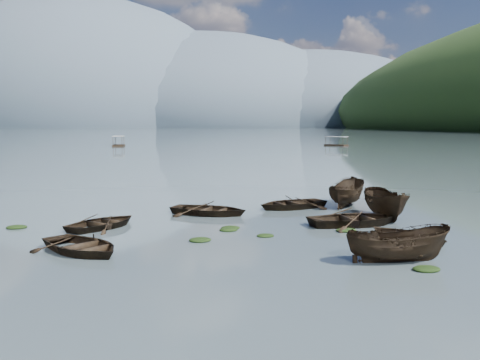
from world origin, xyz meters
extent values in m
plane|color=#49575B|center=(0.00, 0.00, 0.00)|extent=(2400.00, 2400.00, 0.00)
ellipsoid|color=#475666|center=(-60.00, 900.00, 0.00)|extent=(520.00, 520.00, 340.00)
ellipsoid|color=#475666|center=(140.00, 900.00, 0.00)|extent=(520.00, 520.00, 260.00)
ellipsoid|color=#475666|center=(320.00, 900.00, 0.00)|extent=(520.00, 520.00, 220.00)
imported|color=black|center=(-8.64, 3.84, 0.00)|extent=(5.18, 5.50, 0.93)
imported|color=black|center=(-7.90, 9.20, 0.00)|extent=(5.09, 5.07, 0.87)
imported|color=black|center=(3.48, -0.47, 0.00)|extent=(4.35, 2.00, 1.63)
imported|color=black|center=(5.73, 3.01, 0.00)|extent=(3.82, 4.56, 0.81)
imported|color=black|center=(5.11, 6.90, 0.00)|extent=(5.13, 3.74, 1.04)
imported|color=black|center=(7.70, 8.42, 0.00)|extent=(2.77, 5.28, 1.94)
imported|color=black|center=(-1.91, 11.88, 0.00)|extent=(5.70, 5.33, 0.96)
imported|color=black|center=(3.63, 13.12, 0.00)|extent=(5.41, 4.51, 0.97)
imported|color=black|center=(7.44, 13.30, 0.00)|extent=(4.52, 5.08, 1.92)
ellipsoid|color=black|center=(-3.50, 4.85, 0.00)|extent=(1.03, 0.84, 0.22)
ellipsoid|color=black|center=(-1.75, 6.92, 0.00)|extent=(0.92, 0.74, 0.20)
ellipsoid|color=black|center=(3.87, -1.85, 0.00)|extent=(1.04, 0.83, 0.22)
ellipsoid|color=black|center=(-0.31, 5.18, 0.00)|extent=(0.84, 0.71, 0.19)
ellipsoid|color=black|center=(3.97, 5.48, 0.00)|extent=(1.04, 0.83, 0.22)
ellipsoid|color=black|center=(-12.26, 9.97, 0.00)|extent=(1.04, 0.84, 0.22)
ellipsoid|color=black|center=(-1.54, 7.41, 0.00)|extent=(0.97, 0.81, 0.20)
ellipsoid|color=black|center=(9.39, 11.88, 0.00)|extent=(0.98, 0.79, 0.21)
camera|label=1|loc=(-7.03, -18.98, 5.35)|focal=40.00mm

